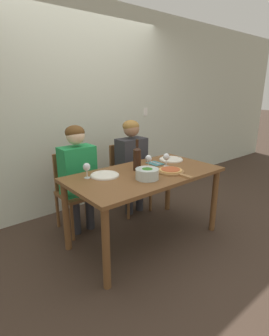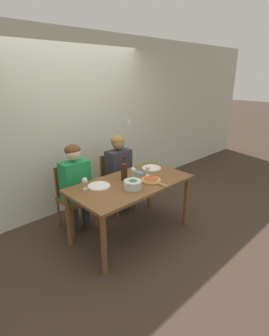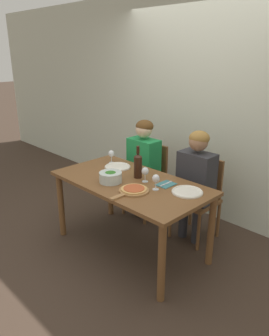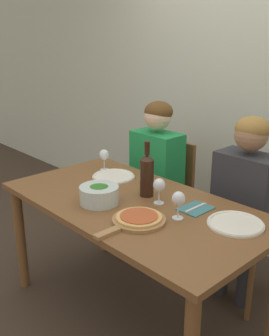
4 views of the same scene
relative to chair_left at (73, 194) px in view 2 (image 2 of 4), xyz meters
The scene contains 16 objects.
ground_plane 0.99m from the chair_left, 59.46° to the right, with size 40.00×40.00×0.00m, color #3D2D23.
back_wall 1.10m from the chair_left, 50.54° to the left, with size 10.00×0.06×2.70m.
dining_table 0.88m from the chair_left, 59.46° to the right, with size 1.60×0.84×0.77m.
chair_left is the anchor object (origin of this frame).
chair_right 0.77m from the chair_left, ahead, with size 0.42×0.42×0.89m.
person_woman 0.27m from the chair_left, 90.00° to the right, with size 0.47×0.51×1.23m.
person_man 0.82m from the chair_left, ahead, with size 0.47×0.51×1.23m.
wine_bottle 0.86m from the chair_left, 55.61° to the right, with size 0.08×0.08×0.33m.
broccoli_bowl 1.00m from the chair_left, 70.39° to the right, with size 0.22×0.22×0.11m.
dinner_plate_left 0.64m from the chair_left, 84.84° to the right, with size 0.28×0.28×0.02m.
dinner_plate_right 1.19m from the chair_left, 29.35° to the right, with size 0.28×0.28×0.02m.
pizza_on_board 1.15m from the chair_left, 54.44° to the right, with size 0.28×0.42×0.04m.
wine_glass_left 0.65m from the chair_left, 102.72° to the right, with size 0.07×0.07×0.15m.
wine_glass_right 1.11m from the chair_left, 43.56° to the right, with size 0.07×0.07×0.15m.
wine_glass_centre 0.94m from the chair_left, 49.55° to the right, with size 0.07×0.07×0.15m.
fork_on_napkin 0.97m from the chair_left, 36.83° to the right, with size 0.14×0.18×0.01m.
Camera 2 is at (-2.12, -2.28, 2.09)m, focal length 28.00 mm.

